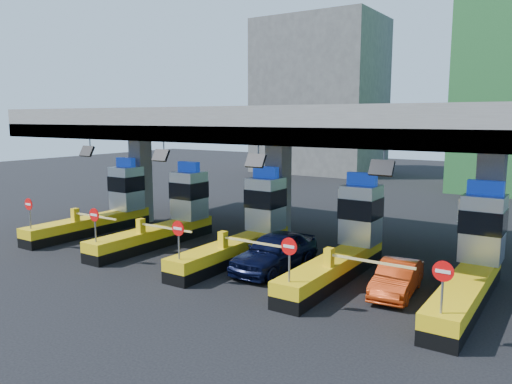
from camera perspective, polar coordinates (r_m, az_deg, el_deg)
The scene contains 10 objects.
ground at distance 23.88m, azimuth -1.23°, elevation -7.41°, with size 120.00×120.00×0.00m, color black.
toll_canopy at distance 25.38m, azimuth 2.45°, elevation 7.56°, with size 28.00×12.09×7.00m.
toll_lane_far_left at distance 30.42m, azimuth -16.62°, elevation -1.60°, with size 4.43×8.00×4.16m.
toll_lane_left at distance 26.83m, azimuth -9.72°, elevation -2.68°, with size 4.43×8.00×4.16m.
toll_lane_center at distance 23.76m, azimuth -0.85°, elevation -4.02°, with size 4.43×8.00×4.16m.
toll_lane_right at distance 21.42m, azimuth 10.32°, elevation -5.55°, with size 4.43×8.00×4.16m.
toll_lane_far_right at distance 20.08m, azimuth 23.66°, elevation -7.09°, with size 4.43×8.00×4.16m.
bg_building_concrete at distance 61.24m, azimuth 7.28°, elevation 10.74°, with size 14.00×10.00×18.00m, color #4C4C49.
van at distance 21.66m, azimuth 2.17°, elevation -6.81°, with size 1.96×4.87×1.66m, color black.
red_car at distance 19.58m, azimuth 15.80°, elevation -9.47°, with size 1.30×3.74×1.23m, color #B7330E.
Camera 1 is at (13.06, -18.88, 6.55)m, focal length 35.00 mm.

